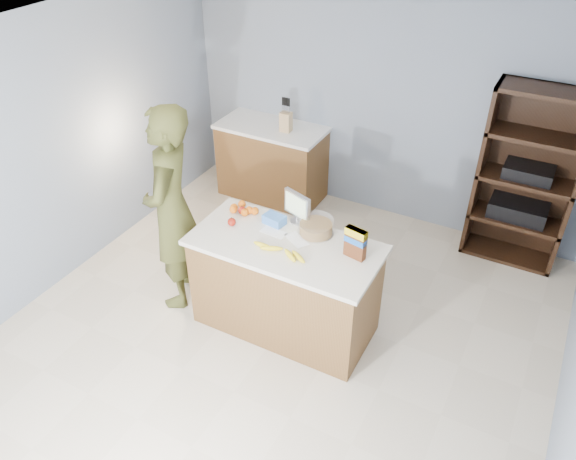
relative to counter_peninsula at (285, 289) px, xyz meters
The scene contains 15 objects.
floor 0.51m from the counter_peninsula, 90.00° to the right, with size 4.50×5.00×0.02m, color beige.
walls 1.27m from the counter_peninsula, 90.00° to the right, with size 4.52×5.02×2.51m.
counter_peninsula is the anchor object (origin of this frame).
back_cabinet 2.25m from the counter_peninsula, 122.28° to the left, with size 1.24×0.62×0.90m.
shelving_unit 2.61m from the counter_peninsula, 52.89° to the left, with size 0.90×0.40×1.80m.
person 1.19m from the counter_peninsula, behind, with size 0.70×0.46×1.91m, color #3F411B.
knife_block 2.20m from the counter_peninsula, 118.09° to the left, with size 0.12×0.10×0.31m.
envelopes 0.50m from the counter_peninsula, 118.48° to the left, with size 0.45×0.21×0.00m.
bananas 0.52m from the counter_peninsula, 76.08° to the right, with size 0.50×0.15×0.04m.
apples 0.75m from the counter_peninsula, 168.33° to the left, with size 0.09×0.26×0.07m.
oranges 0.78m from the counter_peninsula, 157.03° to the left, with size 0.26×0.18×0.07m.
blue_carton 0.60m from the counter_peninsula, 136.03° to the left, with size 0.18×0.12×0.08m, color blue.
salad_bowl 0.62m from the counter_peninsula, 57.90° to the left, with size 0.30×0.30×0.13m.
tv 0.72m from the counter_peninsula, 100.02° to the left, with size 0.28×0.13×0.28m.
cereal_box 0.85m from the counter_peninsula, ahead, with size 0.18×0.10×0.26m.
Camera 1 is at (1.74, -2.90, 3.58)m, focal length 35.00 mm.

